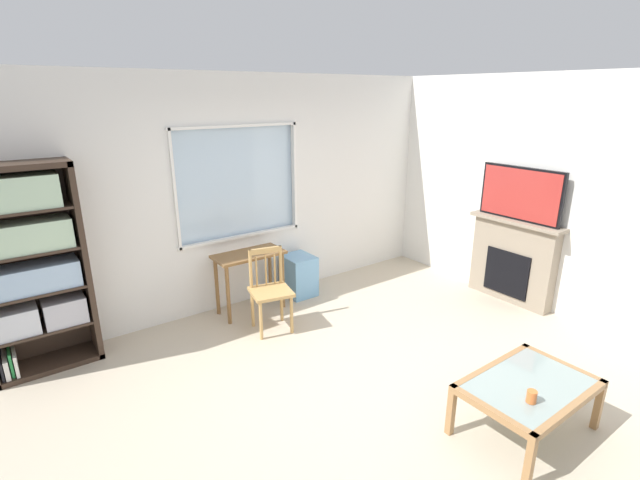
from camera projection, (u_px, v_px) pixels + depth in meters
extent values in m
cube|color=beige|center=(371.00, 393.00, 4.00)|extent=(6.52, 5.74, 0.02)
cube|color=white|center=(244.00, 268.00, 5.69)|extent=(5.52, 0.12, 0.83)
cube|color=white|center=(234.00, 98.00, 5.07)|extent=(5.52, 0.12, 0.56)
cube|color=white|center=(71.00, 203.00, 4.37)|extent=(1.97, 0.12, 1.32)
cube|color=white|center=(353.00, 168.00, 6.34)|extent=(2.03, 0.12, 1.32)
cube|color=silver|center=(236.00, 182.00, 5.35)|extent=(1.52, 0.02, 1.32)
cube|color=white|center=(242.00, 236.00, 5.50)|extent=(1.58, 0.06, 0.03)
cube|color=white|center=(236.00, 126.00, 5.10)|extent=(1.58, 0.06, 0.03)
cube|color=white|center=(174.00, 191.00, 4.87)|extent=(0.03, 0.06, 1.32)
cube|color=white|center=(294.00, 176.00, 5.72)|extent=(0.03, 0.06, 1.32)
cube|color=white|center=(561.00, 198.00, 5.16)|extent=(0.12, 4.94, 2.71)
cube|color=#38281E|center=(84.00, 261.00, 4.33)|extent=(0.05, 0.38, 1.93)
cube|color=#38281E|center=(10.00, 166.00, 3.80)|extent=(0.90, 0.38, 0.05)
cube|color=#38281E|center=(51.00, 363.00, 4.38)|extent=(0.90, 0.38, 0.05)
cube|color=#38281E|center=(29.00, 265.00, 4.23)|extent=(0.90, 0.02, 1.93)
cube|color=#38281E|center=(43.00, 328.00, 4.27)|extent=(0.85, 0.36, 0.02)
cube|color=#38281E|center=(36.00, 291.00, 4.15)|extent=(0.85, 0.36, 0.02)
cube|color=#38281E|center=(27.00, 251.00, 4.03)|extent=(0.85, 0.36, 0.02)
cube|color=#38281E|center=(19.00, 210.00, 3.92)|extent=(0.85, 0.36, 0.02)
cube|color=silver|center=(16.00, 321.00, 4.11)|extent=(0.35, 0.30, 0.25)
cube|color=#B2B2BC|center=(64.00, 309.00, 4.33)|extent=(0.36, 0.31, 0.25)
cube|color=#9EBCDB|center=(35.00, 277.00, 4.11)|extent=(0.71, 0.31, 0.24)
cube|color=#B7D6B2|center=(23.00, 236.00, 3.98)|extent=(0.75, 0.31, 0.26)
cube|color=#B7D6B2|center=(15.00, 192.00, 3.86)|extent=(0.65, 0.31, 0.29)
cube|color=black|center=(1.00, 366.00, 4.12)|extent=(0.02, 0.29, 0.18)
cube|color=white|center=(6.00, 365.00, 4.14)|extent=(0.04, 0.30, 0.19)
cube|color=green|center=(11.00, 361.00, 4.16)|extent=(0.02, 0.23, 0.23)
cube|color=white|center=(15.00, 361.00, 4.18)|extent=(0.03, 0.29, 0.21)
cube|color=brown|center=(249.00, 254.00, 5.28)|extent=(0.81, 0.40, 0.03)
cylinder|color=brown|center=(228.00, 295.00, 5.07)|extent=(0.04, 0.04, 0.69)
cylinder|color=brown|center=(283.00, 280.00, 5.47)|extent=(0.04, 0.04, 0.69)
cylinder|color=brown|center=(217.00, 286.00, 5.30)|extent=(0.04, 0.04, 0.69)
cylinder|color=brown|center=(270.00, 273.00, 5.70)|extent=(0.04, 0.04, 0.69)
cube|color=tan|center=(271.00, 292.00, 4.91)|extent=(0.50, 0.48, 0.04)
cylinder|color=tan|center=(261.00, 321.00, 4.78)|extent=(0.04, 0.04, 0.43)
cylinder|color=tan|center=(291.00, 315.00, 4.91)|extent=(0.04, 0.04, 0.43)
cylinder|color=tan|center=(253.00, 308.00, 5.06)|extent=(0.04, 0.04, 0.43)
cylinder|color=tan|center=(282.00, 303.00, 5.19)|extent=(0.04, 0.04, 0.43)
cylinder|color=tan|center=(251.00, 270.00, 4.92)|extent=(0.04, 0.04, 0.45)
cylinder|color=tan|center=(281.00, 265.00, 5.05)|extent=(0.04, 0.04, 0.45)
cube|color=tan|center=(265.00, 251.00, 4.92)|extent=(0.36, 0.11, 0.06)
cylinder|color=tan|center=(257.00, 271.00, 4.95)|extent=(0.02, 0.02, 0.35)
cylinder|color=tan|center=(266.00, 270.00, 4.99)|extent=(0.02, 0.02, 0.35)
cylinder|color=tan|center=(275.00, 269.00, 5.03)|extent=(0.02, 0.02, 0.35)
cube|color=#72ADDB|center=(299.00, 275.00, 5.86)|extent=(0.35, 0.40, 0.52)
cube|color=gray|center=(512.00, 262.00, 5.64)|extent=(0.18, 1.04, 1.00)
cube|color=black|center=(507.00, 273.00, 5.62)|extent=(0.03, 0.57, 0.55)
cube|color=gray|center=(517.00, 221.00, 5.47)|extent=(0.26, 1.14, 0.04)
cube|color=black|center=(521.00, 194.00, 5.36)|extent=(0.05, 1.01, 0.63)
cube|color=#B2332D|center=(519.00, 194.00, 5.35)|extent=(0.01, 0.96, 0.58)
cube|color=#8C9E99|center=(529.00, 384.00, 3.41)|extent=(0.91, 0.58, 0.02)
cube|color=#A37547|center=(571.00, 408.00, 3.18)|extent=(1.01, 0.05, 0.05)
cube|color=#A37547|center=(492.00, 367.00, 3.66)|extent=(1.01, 0.05, 0.05)
cube|color=#A37547|center=(490.00, 411.00, 3.15)|extent=(0.05, 0.68, 0.05)
cube|color=#A37547|center=(562.00, 365.00, 3.69)|extent=(0.05, 0.68, 0.05)
cube|color=#A37547|center=(529.00, 465.00, 2.97)|extent=(0.05, 0.05, 0.38)
cube|color=#A37547|center=(598.00, 407.00, 3.51)|extent=(0.05, 0.05, 0.38)
cube|color=#A37547|center=(451.00, 412.00, 3.46)|extent=(0.05, 0.05, 0.38)
cube|color=#A37547|center=(522.00, 369.00, 4.00)|extent=(0.05, 0.05, 0.38)
cylinder|color=orange|center=(532.00, 397.00, 3.19)|extent=(0.07, 0.07, 0.09)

